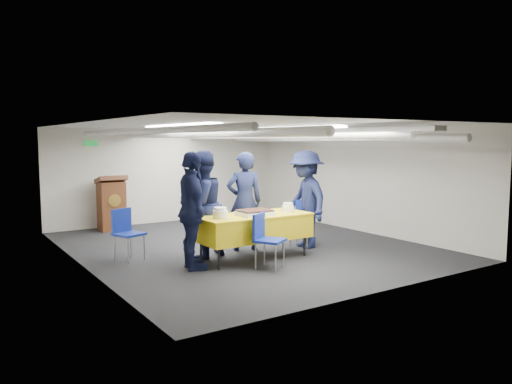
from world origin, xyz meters
TOP-DOWN VIEW (x-y plane):
  - ground at (0.00, 0.00)m, footprint 7.00×7.00m
  - room_shell at (0.09, 0.41)m, footprint 6.00×7.00m
  - serving_table at (-0.42, -1.01)m, footprint 1.95×0.85m
  - sheet_cake at (-0.45, -1.08)m, footprint 0.56×0.44m
  - plate_stack_left at (-1.10, -1.06)m, footprint 0.24×0.24m
  - plate_stack_right at (0.26, -1.06)m, footprint 0.21×0.21m
  - podium at (-1.60, 3.05)m, footprint 0.62×0.53m
  - chair_near at (-0.60, -1.60)m, footprint 0.58×0.58m
  - chair_right at (0.97, -0.63)m, footprint 0.58×0.58m
  - chair_left at (-2.26, 0.15)m, footprint 0.54×0.54m
  - sailor_a at (-0.19, -0.33)m, footprint 0.77×0.63m
  - sailor_b at (-1.11, -0.42)m, footprint 1.07×0.94m
  - sailor_c at (-1.59, -1.04)m, footprint 0.69×1.16m
  - sailor_d at (0.91, -0.76)m, footprint 0.87×1.28m

SIDE VIEW (x-z plane):
  - ground at x=0.00m, z-range 0.00..0.00m
  - chair_near at x=-0.60m, z-range 0.10..0.97m
  - chair_right at x=0.97m, z-range 0.10..0.97m
  - chair_left at x=-2.26m, z-range 0.10..0.97m
  - serving_table at x=-0.42m, z-range 0.17..0.94m
  - podium at x=-1.60m, z-range -0.01..1.24m
  - sheet_cake at x=-0.45m, z-range 0.77..0.86m
  - plate_stack_right at x=0.26m, z-range 0.76..0.92m
  - plate_stack_left at x=-1.10m, z-range 0.76..0.94m
  - sailor_a at x=-0.19m, z-range 0.00..1.82m
  - sailor_d at x=0.91m, z-range 0.00..1.84m
  - sailor_b at x=-1.11m, z-range 0.00..1.85m
  - sailor_c at x=-1.59m, z-range 0.00..1.86m
  - room_shell at x=0.09m, z-range 0.66..2.96m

